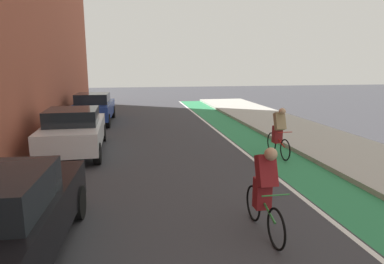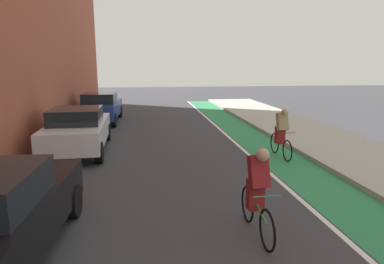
{
  "view_description": "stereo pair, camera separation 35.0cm",
  "coord_description": "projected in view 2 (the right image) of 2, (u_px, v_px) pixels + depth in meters",
  "views": [
    {
      "loc": [
        -1.18,
        3.88,
        2.98
      ],
      "look_at": [
        0.41,
        12.9,
        1.12
      ],
      "focal_mm": 31.41,
      "sensor_mm": 36.0,
      "label": 1
    },
    {
      "loc": [
        -0.83,
        3.82,
        2.98
      ],
      "look_at": [
        0.41,
        12.9,
        1.12
      ],
      "focal_mm": 31.41,
      "sensor_mm": 36.0,
      "label": 2
    }
  ],
  "objects": [
    {
      "name": "lane_divider_stripe",
      "position": [
        248.0,
        154.0,
        11.38
      ],
      "size": [
        0.12,
        32.94,
        0.0
      ],
      "primitive_type": "cube",
      "color": "white",
      "rests_on": "ground"
    },
    {
      "name": "cyclist_trailing",
      "position": [
        281.0,
        133.0,
        10.83
      ],
      "size": [
        0.48,
        1.74,
        1.62
      ],
      "color": "black",
      "rests_on": "ground"
    },
    {
      "name": "ground_plane",
      "position": [
        179.0,
        176.0,
        9.1
      ],
      "size": [
        72.46,
        72.46,
        0.0
      ],
      "primitive_type": "plane",
      "color": "#38383D"
    },
    {
      "name": "cyclist_mid",
      "position": [
        257.0,
        191.0,
        5.85
      ],
      "size": [
        0.48,
        1.74,
        1.63
      ],
      "color": "black",
      "rests_on": "ground"
    },
    {
      "name": "parked_sedan_white",
      "position": [
        78.0,
        129.0,
        11.51
      ],
      "size": [
        2.0,
        4.34,
        1.53
      ],
      "color": "silver",
      "rests_on": "ground"
    },
    {
      "name": "sidewalk_right",
      "position": [
        342.0,
        148.0,
        11.82
      ],
      "size": [
        3.49,
        32.94,
        0.14
      ],
      "primitive_type": "cube",
      "color": "#A8A59E",
      "rests_on": "ground"
    },
    {
      "name": "bike_lane_paint",
      "position": [
        273.0,
        153.0,
        11.5
      ],
      "size": [
        1.6,
        32.94,
        0.0
      ],
      "primitive_type": "cube",
      "color": "#2D8451",
      "rests_on": "ground"
    },
    {
      "name": "parked_sedan_blue",
      "position": [
        101.0,
        107.0,
        17.41
      ],
      "size": [
        1.94,
        4.29,
        1.53
      ],
      "color": "navy",
      "rests_on": "ground"
    }
  ]
}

